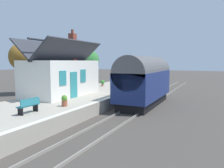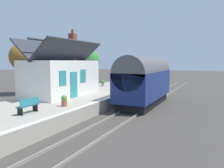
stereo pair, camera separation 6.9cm
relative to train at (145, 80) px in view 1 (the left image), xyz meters
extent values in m
plane|color=#423D38|center=(-3.07, 0.90, -2.21)|extent=(160.00, 160.00, 0.00)
cube|color=#A39B8C|center=(-3.07, 5.17, -1.75)|extent=(32.00, 6.55, 0.92)
cube|color=beige|center=(-3.07, 2.08, -1.28)|extent=(32.00, 0.36, 0.02)
cube|color=gray|center=(-3.07, -0.72, -2.14)|extent=(52.00, 0.08, 0.14)
cube|color=gray|center=(-3.07, 0.72, -2.14)|extent=(52.00, 0.08, 0.14)
cube|color=black|center=(-0.01, 0.00, -1.86)|extent=(7.74, 2.29, 0.70)
cube|color=navy|center=(-0.01, 0.00, -0.36)|extent=(8.41, 2.70, 2.30)
cylinder|color=#515154|center=(-0.01, 0.00, 0.79)|extent=(8.41, 2.65, 2.65)
cube|color=black|center=(-0.01, 1.36, -0.08)|extent=(7.15, 0.03, 0.80)
cylinder|color=black|center=(2.52, 0.00, -1.86)|extent=(0.70, 2.16, 0.70)
cylinder|color=black|center=(-2.53, 0.00, -1.86)|extent=(0.70, 2.16, 0.70)
cube|color=black|center=(4.22, 0.00, 0.04)|extent=(0.04, 2.16, 0.90)
cylinder|color=#F2EDCC|center=(4.24, 0.00, -0.94)|extent=(0.06, 0.24, 0.24)
cube|color=red|center=(4.28, 0.00, -1.39)|extent=(0.16, 2.56, 0.24)
cube|color=white|center=(-3.33, 6.45, 0.22)|extent=(6.93, 3.47, 3.01)
cube|color=#2D3038|center=(-3.33, 5.58, 2.50)|extent=(7.43, 1.99, 1.79)
cube|color=#2D3038|center=(-3.33, 7.32, 2.50)|extent=(7.43, 1.99, 1.79)
cylinder|color=#2D3038|center=(-3.33, 6.45, 3.28)|extent=(7.43, 0.16, 0.16)
cube|color=brown|center=(-1.63, 6.45, 2.96)|extent=(0.56, 0.56, 2.48)
cylinder|color=brown|center=(-1.63, 6.45, 4.38)|extent=(0.24, 0.24, 0.36)
cube|color=teal|center=(-4.06, 4.69, -0.24)|extent=(0.90, 0.06, 2.10)
cube|color=teal|center=(-5.46, 4.69, 0.41)|extent=(0.80, 0.05, 1.10)
cube|color=teal|center=(-2.66, 4.69, 0.41)|extent=(0.80, 0.05, 1.10)
cube|color=#26727F|center=(-9.73, 3.88, -0.84)|extent=(1.40, 0.40, 0.06)
cube|color=#26727F|center=(-9.73, 3.70, -0.61)|extent=(1.40, 0.11, 0.40)
cube|color=black|center=(-10.29, 3.88, -1.07)|extent=(0.06, 0.36, 0.44)
cube|color=black|center=(-9.17, 3.87, -1.07)|extent=(0.06, 0.36, 0.44)
cylinder|color=#9E5138|center=(-7.21, 3.25, -1.10)|extent=(0.37, 0.37, 0.39)
ellipsoid|color=#4C8C2D|center=(-7.21, 3.25, -0.77)|extent=(0.38, 0.38, 0.45)
cone|color=#E13357|center=(-7.21, 3.25, -0.63)|extent=(0.09, 0.09, 0.15)
cone|color=#9E5138|center=(4.51, 6.56, -1.14)|extent=(0.45, 0.45, 0.30)
cylinder|color=#9E5138|center=(4.51, 6.56, -1.26)|extent=(0.25, 0.25, 0.06)
ellipsoid|color=#3D8438|center=(4.51, 6.56, -0.80)|extent=(0.52, 0.52, 0.51)
cone|color=#CB3B4E|center=(4.51, 6.56, -0.62)|extent=(0.11, 0.11, 0.21)
cylinder|color=black|center=(6.05, 2.42, 0.26)|extent=(0.10, 0.10, 3.10)
cylinder|color=black|center=(6.05, 2.42, 1.66)|extent=(0.05, 0.50, 0.05)
cube|color=beige|center=(6.05, 2.42, 1.95)|extent=(0.24, 0.24, 0.32)
cone|color=black|center=(6.05, 2.42, 2.17)|extent=(0.32, 0.32, 0.14)
cylinder|color=#4C3828|center=(10.23, 18.20, -0.51)|extent=(0.32, 0.32, 3.41)
ellipsoid|color=#3D8438|center=(10.23, 18.20, 2.15)|extent=(2.89, 2.79, 2.72)
cylinder|color=#4C3828|center=(9.94, 12.19, -0.83)|extent=(0.25, 0.25, 2.76)
ellipsoid|color=#2D7233|center=(9.94, 12.19, 1.76)|extent=(3.79, 4.00, 3.44)
cylinder|color=#4C3828|center=(0.08, 14.14, -0.62)|extent=(0.38, 0.38, 3.18)
ellipsoid|color=olive|center=(0.08, 14.14, 2.17)|extent=(3.76, 3.63, 3.43)
camera|label=1|loc=(-19.01, -5.78, 1.67)|focal=35.93mm
camera|label=2|loc=(-18.99, -5.85, 1.67)|focal=35.93mm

